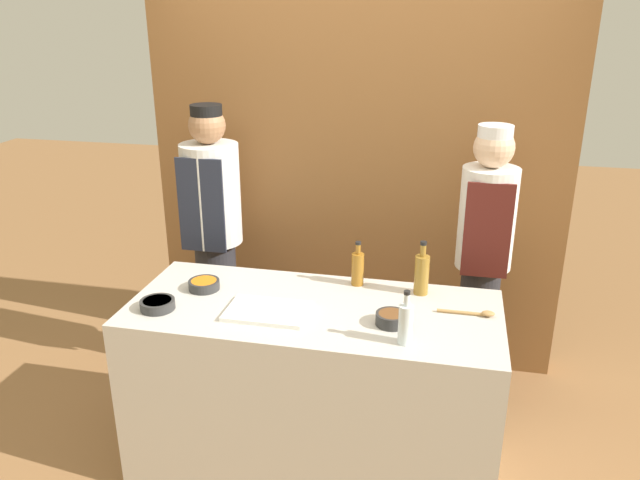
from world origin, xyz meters
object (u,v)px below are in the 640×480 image
object	(u,v)px
sauce_bowl_yellow	(158,304)
chef_right	(483,257)
sauce_bowl_orange	(204,284)
wooden_spoon	(474,313)
sauce_bowl_brown	(391,318)
chef_left	(214,234)
bottle_vinegar	(422,273)
cutting_board	(267,311)
bottle_clear	(405,323)
bottle_amber	(358,268)

from	to	relation	value
sauce_bowl_yellow	chef_right	size ratio (longest dim) A/B	0.10
sauce_bowl_orange	wooden_spoon	xyz separation A→B (m)	(1.31, -0.00, -0.01)
sauce_bowl_brown	wooden_spoon	distance (m)	0.40
chef_left	bottle_vinegar	bearing A→B (deg)	-21.84
sauce_bowl_orange	cutting_board	xyz separation A→B (m)	(0.38, -0.18, -0.02)
chef_right	bottle_vinegar	bearing A→B (deg)	-121.32
sauce_bowl_brown	chef_right	world-z (taller)	chef_right
sauce_bowl_brown	cutting_board	xyz separation A→B (m)	(-0.57, -0.01, -0.02)
chef_left	bottle_clear	bearing A→B (deg)	-39.13
chef_left	cutting_board	bearing A→B (deg)	-55.46
sauce_bowl_orange	bottle_vinegar	bearing A→B (deg)	9.71
bottle_amber	chef_left	size ratio (longest dim) A/B	0.14
bottle_vinegar	chef_right	size ratio (longest dim) A/B	0.16
sauce_bowl_brown	bottle_clear	world-z (taller)	bottle_clear
sauce_bowl_brown	chef_left	world-z (taller)	chef_left
bottle_vinegar	wooden_spoon	bearing A→B (deg)	-35.55
sauce_bowl_yellow	bottle_amber	bearing A→B (deg)	28.33
sauce_bowl_brown	cutting_board	world-z (taller)	sauce_bowl_brown
sauce_bowl_orange	sauce_bowl_yellow	distance (m)	0.28
sauce_bowl_orange	chef_left	world-z (taller)	chef_left
sauce_bowl_yellow	bottle_clear	xyz separation A→B (m)	(1.15, -0.07, 0.07)
sauce_bowl_orange	bottle_clear	xyz separation A→B (m)	(1.02, -0.32, 0.07)
bottle_clear	bottle_amber	size ratio (longest dim) A/B	1.04
sauce_bowl_brown	bottle_vinegar	xyz separation A→B (m)	(0.11, 0.35, 0.08)
sauce_bowl_brown	bottle_clear	distance (m)	0.18
sauce_bowl_brown	wooden_spoon	world-z (taller)	sauce_bowl_brown
sauce_bowl_yellow	chef_left	size ratio (longest dim) A/B	0.09
sauce_bowl_orange	chef_right	distance (m)	1.53
sauce_bowl_yellow	bottle_amber	size ratio (longest dim) A/B	0.70
wooden_spoon	chef_right	size ratio (longest dim) A/B	0.16
wooden_spoon	chef_right	world-z (taller)	chef_right
cutting_board	bottle_amber	size ratio (longest dim) A/B	1.61
sauce_bowl_orange	sauce_bowl_yellow	size ratio (longest dim) A/B	0.96
cutting_board	sauce_bowl_brown	bearing A→B (deg)	1.49
bottle_vinegar	bottle_clear	world-z (taller)	bottle_vinegar
sauce_bowl_yellow	chef_left	distance (m)	0.94
wooden_spoon	chef_right	bearing A→B (deg)	85.33
cutting_board	chef_left	xyz separation A→B (m)	(-0.60, 0.87, 0.02)
bottle_amber	wooden_spoon	bearing A→B (deg)	-20.85
cutting_board	wooden_spoon	bearing A→B (deg)	11.05
bottle_clear	bottle_amber	world-z (taller)	bottle_clear
sauce_bowl_orange	bottle_clear	bearing A→B (deg)	-17.28
sauce_bowl_brown	sauce_bowl_yellow	xyz separation A→B (m)	(-1.08, -0.08, -0.01)
sauce_bowl_yellow	wooden_spoon	bearing A→B (deg)	9.76
bottle_vinegar	chef_right	world-z (taller)	chef_right
bottle_amber	sauce_bowl_yellow	bearing A→B (deg)	-151.67
bottle_vinegar	sauce_bowl_brown	bearing A→B (deg)	-106.99
wooden_spoon	chef_left	world-z (taller)	chef_left
sauce_bowl_brown	cutting_board	size ratio (longest dim) A/B	0.38
bottle_clear	chef_right	size ratio (longest dim) A/B	0.15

